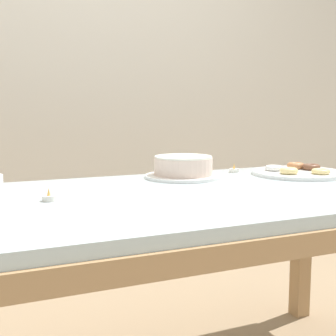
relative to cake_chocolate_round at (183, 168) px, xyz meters
name	(u,v)px	position (x,y,z in m)	size (l,w,h in m)	color
wall_back	(75,57)	(-0.10, 1.32, 0.54)	(8.00, 0.10, 2.60)	silver
dining_table	(191,218)	(-0.10, -0.28, -0.12)	(1.68, 0.90, 0.72)	silver
cake_chocolate_round	(183,168)	(0.00, 0.00, 0.00)	(0.29, 0.29, 0.08)	white
pastry_platter	(299,172)	(0.46, -0.11, -0.03)	(0.37, 0.37, 0.04)	white
tealight_near_front	(234,170)	(0.26, 0.05, -0.03)	(0.04, 0.04, 0.04)	silver
tealight_left_edge	(49,198)	(-0.55, -0.25, -0.03)	(0.04, 0.04, 0.04)	silver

